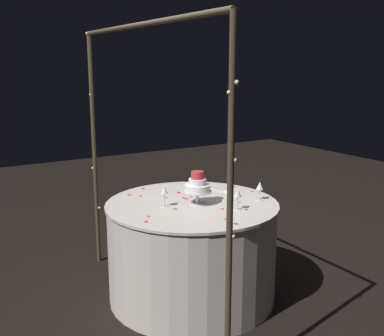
% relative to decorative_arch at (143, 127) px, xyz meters
% --- Properties ---
extents(ground_plane, '(12.00, 12.00, 0.00)m').
position_rel_decorative_arch_xyz_m(ground_plane, '(-0.00, -0.41, -1.42)').
color(ground_plane, black).
extents(decorative_arch, '(2.17, 0.06, 2.13)m').
position_rel_decorative_arch_xyz_m(decorative_arch, '(0.00, 0.00, 0.00)').
color(decorative_arch, '#473D2D').
rests_on(decorative_arch, ground).
extents(main_table, '(1.36, 1.36, 0.79)m').
position_rel_decorative_arch_xyz_m(main_table, '(-0.00, -0.41, -1.02)').
color(main_table, silver).
rests_on(main_table, ground).
extents(tiered_cake, '(0.22, 0.22, 0.26)m').
position_rel_decorative_arch_xyz_m(tiered_cake, '(-0.05, -0.42, -0.48)').
color(tiered_cake, silver).
rests_on(tiered_cake, main_table).
extents(wine_glass_0, '(0.06, 0.06, 0.15)m').
position_rel_decorative_arch_xyz_m(wine_glass_0, '(-0.21, -0.91, -0.52)').
color(wine_glass_0, silver).
rests_on(wine_glass_0, main_table).
extents(wine_glass_1, '(0.06, 0.06, 0.16)m').
position_rel_decorative_arch_xyz_m(wine_glass_1, '(-0.33, -0.60, -0.50)').
color(wine_glass_1, silver).
rests_on(wine_glass_1, main_table).
extents(wine_glass_2, '(0.06, 0.06, 0.16)m').
position_rel_decorative_arch_xyz_m(wine_glass_2, '(0.02, -0.17, -0.50)').
color(wine_glass_2, silver).
rests_on(wine_glass_2, main_table).
extents(cake_knife, '(0.29, 0.08, 0.01)m').
position_rel_decorative_arch_xyz_m(cake_knife, '(0.17, -0.81, -0.62)').
color(cake_knife, silver).
rests_on(cake_knife, main_table).
extents(rose_petal_0, '(0.03, 0.03, 0.00)m').
position_rel_decorative_arch_xyz_m(rose_petal_0, '(-0.47, -0.40, -0.62)').
color(rose_petal_0, '#E02D47').
rests_on(rose_petal_0, main_table).
extents(rose_petal_1, '(0.03, 0.03, 0.00)m').
position_rel_decorative_arch_xyz_m(rose_petal_1, '(-0.18, -0.73, -0.62)').
color(rose_petal_1, '#E02D47').
rests_on(rose_petal_1, main_table).
extents(rose_petal_2, '(0.05, 0.05, 0.00)m').
position_rel_decorative_arch_xyz_m(rose_petal_2, '(0.11, -0.42, -0.62)').
color(rose_petal_2, '#E02D47').
rests_on(rose_petal_2, main_table).
extents(rose_petal_3, '(0.04, 0.03, 0.00)m').
position_rel_decorative_arch_xyz_m(rose_petal_3, '(-0.13, 0.04, -0.62)').
color(rose_petal_3, '#E02D47').
rests_on(rose_petal_3, main_table).
extents(rose_petal_4, '(0.04, 0.03, 0.00)m').
position_rel_decorative_arch_xyz_m(rose_petal_4, '(0.01, -1.02, -0.62)').
color(rose_petal_4, '#E02D47').
rests_on(rose_petal_4, main_table).
extents(rose_petal_5, '(0.04, 0.03, 0.00)m').
position_rel_decorative_arch_xyz_m(rose_petal_5, '(0.15, -0.41, -0.62)').
color(rose_petal_5, '#E02D47').
rests_on(rose_petal_5, main_table).
extents(rose_petal_6, '(0.05, 0.04, 0.00)m').
position_rel_decorative_arch_xyz_m(rose_petal_6, '(0.32, -0.46, -0.62)').
color(rose_petal_6, '#E02D47').
rests_on(rose_petal_6, main_table).
extents(rose_petal_7, '(0.05, 0.05, 0.00)m').
position_rel_decorative_arch_xyz_m(rose_petal_7, '(-0.58, -0.40, -0.62)').
color(rose_petal_7, '#E02D47').
rests_on(rose_petal_7, main_table).
extents(rose_petal_8, '(0.03, 0.03, 0.00)m').
position_rel_decorative_arch_xyz_m(rose_petal_8, '(0.14, -0.49, -0.62)').
color(rose_petal_8, '#E02D47').
rests_on(rose_petal_8, main_table).
extents(rose_petal_9, '(0.05, 0.04, 0.00)m').
position_rel_decorative_arch_xyz_m(rose_petal_9, '(0.58, -0.26, -0.62)').
color(rose_petal_9, '#E02D47').
rests_on(rose_petal_9, main_table).
extents(rose_petal_10, '(0.05, 0.05, 0.00)m').
position_rel_decorative_arch_xyz_m(rose_petal_10, '(-0.23, 0.10, -0.62)').
color(rose_petal_10, '#E02D47').
rests_on(rose_petal_10, main_table).
extents(rose_petal_11, '(0.04, 0.03, 0.00)m').
position_rel_decorative_arch_xyz_m(rose_petal_11, '(-0.26, -0.51, -0.62)').
color(rose_petal_11, '#E02D47').
rests_on(rose_petal_11, main_table).
extents(rose_petal_12, '(0.03, 0.04, 0.00)m').
position_rel_decorative_arch_xyz_m(rose_petal_12, '(0.08, -0.85, -0.62)').
color(rose_petal_12, '#E02D47').
rests_on(rose_petal_12, main_table).
extents(rose_petal_13, '(0.04, 0.03, 0.00)m').
position_rel_decorative_arch_xyz_m(rose_petal_13, '(0.22, -0.30, -0.62)').
color(rose_petal_13, '#E02D47').
rests_on(rose_petal_13, main_table).
extents(rose_petal_14, '(0.04, 0.04, 0.00)m').
position_rel_decorative_arch_xyz_m(rose_petal_14, '(-0.08, -0.21, -0.62)').
color(rose_petal_14, '#E02D47').
rests_on(rose_petal_14, main_table).
extents(rose_petal_15, '(0.03, 0.03, 0.00)m').
position_rel_decorative_arch_xyz_m(rose_petal_15, '(-0.37, -0.66, -0.62)').
color(rose_petal_15, '#E02D47').
rests_on(rose_petal_15, main_table).
extents(rose_petal_16, '(0.04, 0.03, 0.00)m').
position_rel_decorative_arch_xyz_m(rose_petal_16, '(0.22, -0.98, -0.62)').
color(rose_petal_16, '#E02D47').
rests_on(rose_petal_16, main_table).
extents(rose_petal_17, '(0.05, 0.04, 0.00)m').
position_rel_decorative_arch_xyz_m(rose_petal_17, '(0.46, -0.08, -0.62)').
color(rose_petal_17, '#E02D47').
rests_on(rose_petal_17, main_table).
extents(rose_petal_18, '(0.04, 0.03, 0.00)m').
position_rel_decorative_arch_xyz_m(rose_petal_18, '(0.29, -0.46, -0.62)').
color(rose_petal_18, '#E02D47').
rests_on(rose_petal_18, main_table).
extents(rose_petal_19, '(0.04, 0.04, 0.00)m').
position_rel_decorative_arch_xyz_m(rose_petal_19, '(0.37, -0.14, -0.62)').
color(rose_petal_19, '#E02D47').
rests_on(rose_petal_19, main_table).
extents(rose_petal_20, '(0.03, 0.03, 0.00)m').
position_rel_decorative_arch_xyz_m(rose_petal_20, '(-0.56, -0.38, -0.62)').
color(rose_petal_20, '#E02D47').
rests_on(rose_petal_20, main_table).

